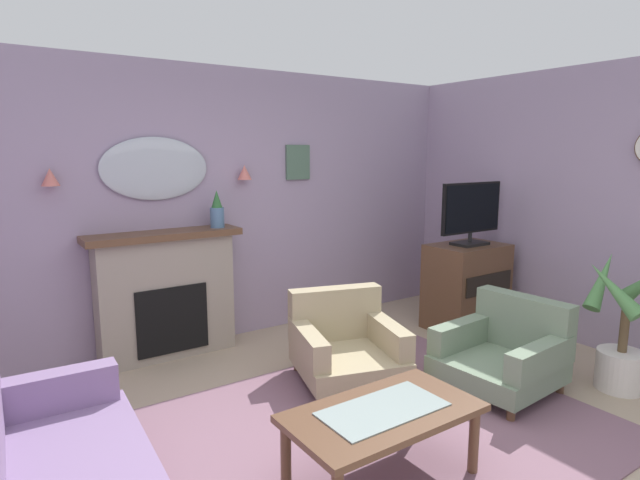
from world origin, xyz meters
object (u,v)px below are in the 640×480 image
object	(u,v)px
floral_couch	(42,476)
tv_flatscreen	(471,212)
fireplace	(167,296)
armchair_in_corner	(345,343)
wall_sconce_right	(245,172)
mantel_vase_centre	(217,211)
framed_picture	(298,162)
wall_sconce_left	(50,177)
potted_plant_corner_palm	(624,331)
armchair_beside_couch	(505,351)
coffee_table	(383,419)
tv_cabinet	(466,286)
wall_mirror	(155,169)

from	to	relation	value
floral_couch	tv_flatscreen	size ratio (longest dim) A/B	2.09
fireplace	armchair_in_corner	world-z (taller)	fireplace
wall_sconce_right	floral_couch	world-z (taller)	wall_sconce_right
fireplace	wall_sconce_right	bearing A→B (deg)	6.16
floral_couch	tv_flatscreen	bearing A→B (deg)	12.15
mantel_vase_centre	armchair_in_corner	distance (m)	1.70
mantel_vase_centre	wall_sconce_right	world-z (taller)	wall_sconce_right
framed_picture	tv_flatscreen	distance (m)	1.88
wall_sconce_left	potted_plant_corner_palm	distance (m)	4.67
armchair_beside_couch	potted_plant_corner_palm	bearing A→B (deg)	-36.50
floral_couch	armchair_in_corner	distance (m)	2.37
coffee_table	potted_plant_corner_palm	distance (m)	2.34
fireplace	armchair_beside_couch	xyz separation A→B (m)	(2.00, -2.14, -0.27)
armchair_beside_couch	armchair_in_corner	bearing A→B (deg)	137.86
wall_sconce_right	coffee_table	size ratio (longest dim) A/B	0.13
wall_sconce_left	fireplace	bearing A→B (deg)	-6.16
armchair_in_corner	potted_plant_corner_palm	xyz separation A→B (m)	(1.67, -1.39, 0.18)
armchair_in_corner	fireplace	bearing A→B (deg)	129.42
mantel_vase_centre	armchair_beside_couch	xyz separation A→B (m)	(1.50, -2.11, -1.01)
wall_sconce_left	tv_flatscreen	size ratio (longest dim) A/B	0.17
wall_sconce_left	tv_cabinet	world-z (taller)	wall_sconce_left
wall_mirror	floral_couch	xyz separation A→B (m)	(-1.23, -2.04, -1.39)
wall_sconce_right	floral_couch	distance (m)	3.18
fireplace	tv_cabinet	bearing A→B (deg)	-19.10
wall_sconce_right	armchair_beside_couch	size ratio (longest dim) A/B	0.16
fireplace	wall_mirror	xyz separation A→B (m)	(0.00, 0.14, 1.14)
wall_mirror	armchair_in_corner	size ratio (longest dim) A/B	0.95
wall_mirror	coffee_table	size ratio (longest dim) A/B	0.87
framed_picture	potted_plant_corner_palm	size ratio (longest dim) A/B	0.33
wall_sconce_right	armchair_beside_couch	distance (m)	2.85
wall_sconce_right	framed_picture	bearing A→B (deg)	5.27
fireplace	floral_couch	size ratio (longest dim) A/B	0.78
potted_plant_corner_palm	tv_cabinet	bearing A→B (deg)	84.84
mantel_vase_centre	wall_sconce_left	xyz separation A→B (m)	(-1.35, 0.12, 0.35)
framed_picture	armchair_in_corner	distance (m)	2.08
mantel_vase_centre	wall_sconce_right	xyz separation A→B (m)	(0.35, 0.12, 0.35)
coffee_table	armchair_in_corner	distance (m)	1.39
coffee_table	armchair_beside_couch	bearing A→B (deg)	13.01
fireplace	floral_couch	distance (m)	2.28
wall_sconce_right	potted_plant_corner_palm	world-z (taller)	wall_sconce_right
armchair_in_corner	framed_picture	bearing A→B (deg)	72.68
fireplace	potted_plant_corner_palm	distance (m)	3.82
tv_flatscreen	mantel_vase_centre	bearing A→B (deg)	157.42
wall_sconce_right	armchair_in_corner	distance (m)	1.94
coffee_table	potted_plant_corner_palm	world-z (taller)	potted_plant_corner_palm
coffee_table	floral_couch	xyz separation A→B (m)	(-1.63, 0.60, -0.06)
armchair_beside_couch	potted_plant_corner_palm	world-z (taller)	potted_plant_corner_palm
fireplace	framed_picture	bearing A→B (deg)	5.77
floral_couch	armchair_beside_couch	distance (m)	3.24
wall_mirror	coffee_table	world-z (taller)	wall_mirror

